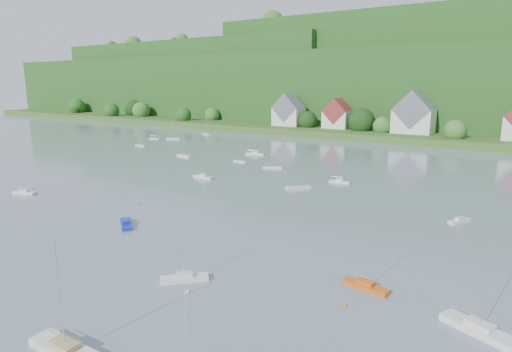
{
  "coord_description": "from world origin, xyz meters",
  "views": [
    {
      "loc": [
        53.33,
        -1.95,
        23.98
      ],
      "look_at": [
        1.24,
        75.0,
        4.0
      ],
      "focal_mm": 30.56,
      "sensor_mm": 36.0,
      "label": 1
    }
  ],
  "objects_px": {
    "near_sailboat_2": "(65,349)",
    "near_sailboat_4": "(479,329)",
    "near_sailboat_3": "(184,278)",
    "near_sailboat_6": "(24,192)",
    "near_sailboat_5": "(365,286)",
    "near_sailboat_1": "(126,223)"
  },
  "relations": [
    {
      "from": "near_sailboat_3",
      "to": "near_sailboat_4",
      "type": "distance_m",
      "value": 32.74
    },
    {
      "from": "near_sailboat_1",
      "to": "near_sailboat_4",
      "type": "distance_m",
      "value": 54.85
    },
    {
      "from": "near_sailboat_1",
      "to": "near_sailboat_2",
      "type": "bearing_deg",
      "value": -12.05
    },
    {
      "from": "near_sailboat_2",
      "to": "near_sailboat_6",
      "type": "height_order",
      "value": "near_sailboat_2"
    },
    {
      "from": "near_sailboat_2",
      "to": "near_sailboat_4",
      "type": "height_order",
      "value": "near_sailboat_2"
    },
    {
      "from": "near_sailboat_1",
      "to": "near_sailboat_2",
      "type": "height_order",
      "value": "near_sailboat_2"
    },
    {
      "from": "near_sailboat_5",
      "to": "near_sailboat_6",
      "type": "relative_size",
      "value": 1.05
    },
    {
      "from": "near_sailboat_6",
      "to": "near_sailboat_4",
      "type": "bearing_deg",
      "value": -21.58
    },
    {
      "from": "near_sailboat_2",
      "to": "near_sailboat_6",
      "type": "xyz_separation_m",
      "value": [
        -60.35,
        28.89,
        -0.11
      ]
    },
    {
      "from": "near_sailboat_3",
      "to": "near_sailboat_5",
      "type": "xyz_separation_m",
      "value": [
        19.3,
        10.49,
        -0.01
      ]
    },
    {
      "from": "near_sailboat_3",
      "to": "near_sailboat_6",
      "type": "xyz_separation_m",
      "value": [
        -58.88,
        11.94,
        -0.02
      ]
    },
    {
      "from": "near_sailboat_1",
      "to": "near_sailboat_3",
      "type": "height_order",
      "value": "near_sailboat_1"
    },
    {
      "from": "near_sailboat_1",
      "to": "near_sailboat_3",
      "type": "bearing_deg",
      "value": 12.18
    },
    {
      "from": "near_sailboat_3",
      "to": "near_sailboat_4",
      "type": "relative_size",
      "value": 0.8
    },
    {
      "from": "near_sailboat_2",
      "to": "near_sailboat_3",
      "type": "height_order",
      "value": "near_sailboat_2"
    },
    {
      "from": "near_sailboat_2",
      "to": "near_sailboat_4",
      "type": "relative_size",
      "value": 1.09
    },
    {
      "from": "near_sailboat_6",
      "to": "near_sailboat_2",
      "type": "bearing_deg",
      "value": -44.44
    },
    {
      "from": "near_sailboat_2",
      "to": "near_sailboat_3",
      "type": "relative_size",
      "value": 1.36
    },
    {
      "from": "near_sailboat_4",
      "to": "near_sailboat_5",
      "type": "distance_m",
      "value": 12.87
    },
    {
      "from": "near_sailboat_2",
      "to": "near_sailboat_5",
      "type": "bearing_deg",
      "value": 55.45
    },
    {
      "from": "near_sailboat_1",
      "to": "near_sailboat_5",
      "type": "relative_size",
      "value": 1.08
    },
    {
      "from": "near_sailboat_5",
      "to": "near_sailboat_6",
      "type": "distance_m",
      "value": 78.19
    }
  ]
}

